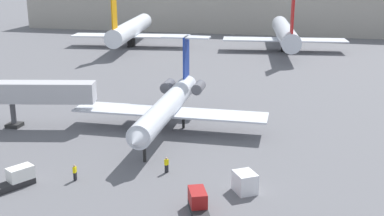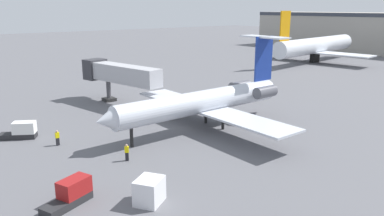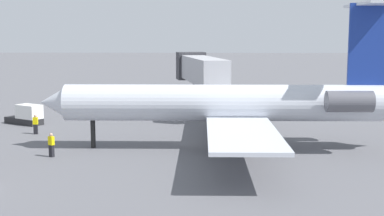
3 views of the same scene
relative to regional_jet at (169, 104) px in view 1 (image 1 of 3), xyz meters
The scene contains 11 objects.
ground_plane 4.43m from the regional_jet, 107.80° to the right, with size 400.00×400.00×0.10m, color #5B5B60.
regional_jet is the anchor object (origin of this frame).
jet_bridge 18.38m from the regional_jet, behind, with size 15.53×6.04×6.37m.
ground_crew_marshaller 13.54m from the regional_jet, 75.72° to the right, with size 0.44×0.48×1.69m.
ground_crew_loader 17.69m from the regional_jet, 106.81° to the right, with size 0.27×0.41×1.69m.
baggage_tug_lead 21.97m from the regional_jet, 67.87° to the right, with size 2.79×4.23×1.90m.
baggage_tug_trailing 21.74m from the regional_jet, 117.28° to the right, with size 3.26×4.15×1.90m.
cargo_container_uld 19.53m from the regional_jet, 52.93° to the right, with size 2.71×2.82×1.97m.
terminal_building 97.63m from the regional_jet, 90.47° to the left, with size 143.45×20.36×12.71m.
parked_airliner_west_end 65.78m from the regional_jet, 114.18° to the left, with size 30.48×35.92×13.64m.
parked_airliner_west_mid 63.13m from the regional_jet, 79.39° to the left, with size 30.12×35.49×13.63m.
Camera 1 is at (17.00, -54.58, 20.81)m, focal length 45.37 mm.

